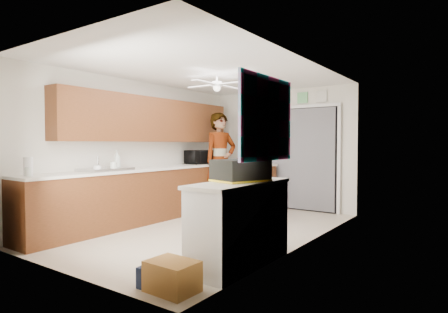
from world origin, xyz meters
The scene contains 42 objects.
floor centered at (0.00, 0.00, 0.00)m, with size 5.00×5.00×0.00m, color #C3B59D.
ceiling centered at (0.00, 0.00, 2.50)m, with size 5.00×5.00×0.00m, color white.
wall_back centered at (0.00, 2.50, 1.25)m, with size 3.20×3.20×0.00m, color silver.
wall_front centered at (0.00, -2.50, 1.25)m, with size 3.20×3.20×0.00m, color silver.
wall_left centered at (-1.60, 0.00, 1.25)m, with size 5.00×5.00×0.00m, color silver.
wall_right centered at (1.60, 0.00, 1.25)m, with size 5.00×5.00×0.00m, color silver.
left_base_cabinets centered at (-1.30, 0.00, 0.45)m, with size 0.60×4.80×0.90m, color brown.
left_countertop centered at (-1.29, 0.00, 0.92)m, with size 0.62×4.80×0.04m, color white.
upper_cabinets centered at (-1.44, 0.20, 1.80)m, with size 0.32×4.00×0.80m, color brown.
sink_basin centered at (-1.29, -1.00, 0.95)m, with size 0.50×0.76×0.06m, color silver.
faucet centered at (-1.48, -1.00, 1.05)m, with size 0.03×0.03×0.22m, color silver.
peninsula_base centered at (-0.50, 2.00, 0.45)m, with size 1.00×0.60×0.90m, color brown.
peninsula_top centered at (-0.50, 2.00, 0.92)m, with size 1.04×0.64×0.04m, color white.
back_opening_recess centered at (0.25, 2.47, 1.05)m, with size 2.00×0.06×2.10m, color black.
curtain_panel centered at (0.25, 2.43, 1.05)m, with size 1.90×0.03×2.05m, color slate.
door_trim_left centered at (-0.77, 2.44, 1.05)m, with size 0.06×0.04×2.10m, color white.
door_trim_right centered at (1.27, 2.44, 1.05)m, with size 0.06×0.04×2.10m, color white.
door_trim_head centered at (0.25, 2.44, 2.12)m, with size 2.10×0.04×0.06m, color white.
header_frame_0 centered at (-0.60, 2.47, 2.30)m, with size 0.22×0.02×0.22m, color #D5CE47.
header_frame_1 centered at (-0.25, 2.47, 2.30)m, with size 0.22×0.02×0.22m, color #52B6DB.
header_frame_2 centered at (0.10, 2.47, 2.30)m, with size 0.22×0.02×0.22m, color #D67150.
header_frame_3 centered at (0.50, 2.47, 2.30)m, with size 0.22×0.02×0.22m, color #6DBF7A.
header_frame_4 centered at (0.90, 2.47, 2.30)m, with size 0.22×0.02×0.22m, color beige.
route66_sign centered at (-0.95, 2.47, 2.30)m, with size 0.22×0.02×0.26m, color silver.
right_counter_base centered at (1.35, -1.20, 0.45)m, with size 0.50×1.40×0.90m, color white.
right_counter_top centered at (1.34, -1.20, 0.92)m, with size 0.54×1.44×0.04m, color white.
abstract_painting centered at (1.58, -1.00, 1.65)m, with size 0.03×1.15×0.95m, color #E253AB.
ceiling_fan centered at (0.00, 0.20, 2.32)m, with size 1.14×1.14×0.24m, color white.
microwave centered at (-1.31, 1.34, 1.08)m, with size 0.52×0.35×0.29m, color black.
soap_bottle centered at (-1.42, -0.67, 1.10)m, with size 0.12×0.12×0.32m, color silver.
cup centered at (-1.21, -1.21, 0.99)m, with size 0.12×0.12×0.09m, color white.
jar_a centered at (-1.12, -0.98, 1.01)m, with size 0.10×0.10×0.14m, color silver.
jar_b centered at (-1.31, -2.20, 1.00)m, with size 0.08×0.08×0.12m, color silver.
paper_towel_roll centered at (-1.34, -2.18, 1.07)m, with size 0.12×0.12×0.25m, color white.
suitcase centered at (1.32, -1.14, 1.06)m, with size 0.43×0.57×0.25m, color black.
suitcase_rim centered at (1.32, -1.14, 0.95)m, with size 0.44×0.58×0.02m, color yellow.
suitcase_lid centered at (1.32, -0.85, 1.31)m, with size 0.42×0.03×0.50m, color black.
cardboard_box centered at (1.25, -2.20, 0.14)m, with size 0.46×0.34×0.28m, color #B68139.
navy_crate centered at (1.08, -2.20, 0.10)m, with size 0.33×0.27×0.20m, color #161F37.
cabinet_door_panel centered at (0.49, 0.67, 0.34)m, with size 0.45×0.03×0.68m, color brown.
man centered at (-0.90, 1.55, 1.00)m, with size 0.73×0.48×2.01m, color white.
dog centered at (0.40, 0.28, 0.25)m, with size 0.27×0.63×0.49m, color black.
Camera 1 is at (3.61, -4.71, 1.37)m, focal length 30.00 mm.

